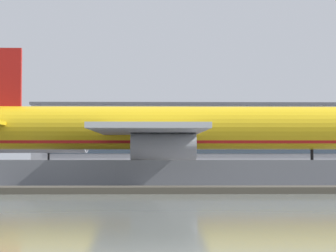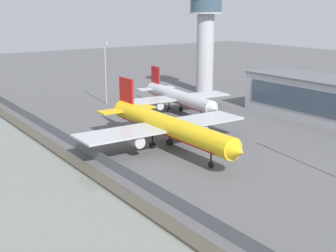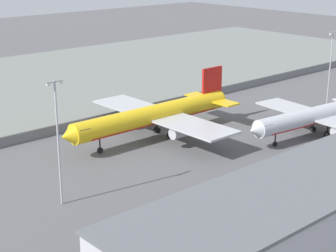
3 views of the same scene
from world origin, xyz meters
The scene contains 9 objects.
ground_plane centered at (0.00, 0.00, 0.00)m, with size 500.00×500.00×0.00m, color #565659.
shoreline_seawall centered at (0.00, -20.50, 0.25)m, with size 320.00×3.00×0.50m.
perimeter_fence centered at (0.00, -16.00, 1.23)m, with size 280.00×0.10×2.47m.
cargo_jet_yellow centered at (4.19, 1.75, 5.62)m, with size 50.71×43.21×14.73m.
passenger_jet_silver centered at (-25.71, 26.39, 5.01)m, with size 42.61×36.52×13.13m.
baggage_tug centered at (-11.94, -7.33, 0.81)m, with size 3.48×2.28×1.80m.
ops_van centered at (-37.65, 26.10, 1.28)m, with size 5.14×5.18×2.48m.
control_tower centered at (-49.93, 56.39, 22.50)m, with size 13.24×13.24×38.80m.
apron_light_mast_apron_west centered at (-50.47, 13.60, 12.10)m, with size 3.20×0.40×21.63m.
Camera 2 is at (92.53, -58.10, 33.23)m, focal length 50.00 mm.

